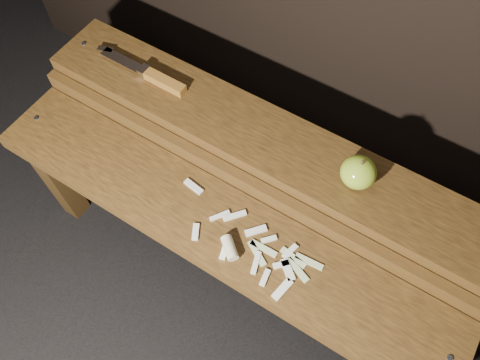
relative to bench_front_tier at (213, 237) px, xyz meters
The scene contains 6 objects.
ground 0.36m from the bench_front_tier, 90.00° to the left, with size 60.00×60.00×0.00m, color black.
bench_front_tier is the anchor object (origin of this frame).
bench_rear_tier 0.23m from the bench_front_tier, 90.00° to the left, with size 1.20×0.21×0.50m.
apple 0.37m from the bench_front_tier, 44.86° to the left, with size 0.08×0.08×0.08m.
knife 0.43m from the bench_front_tier, 144.54° to the left, with size 0.28×0.04×0.02m.
apple_scraps 0.13m from the bench_front_tier, ahead, with size 0.38×0.15×0.03m.
Camera 1 is at (0.29, -0.40, 1.40)m, focal length 35.00 mm.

